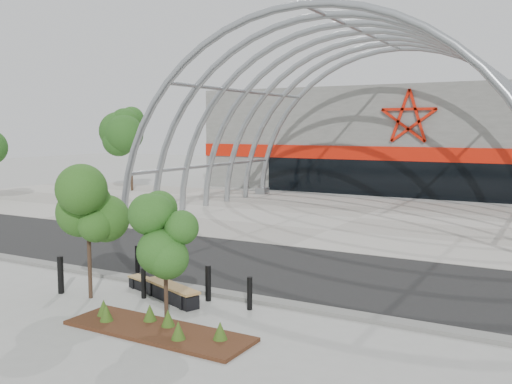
% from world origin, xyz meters
% --- Properties ---
extents(ground, '(140.00, 140.00, 0.00)m').
position_xyz_m(ground, '(0.00, 0.00, 0.00)').
color(ground, '#999994').
rests_on(ground, ground).
extents(road, '(140.00, 7.00, 0.02)m').
position_xyz_m(road, '(0.00, 3.50, 0.01)').
color(road, black).
rests_on(road, ground).
extents(forecourt, '(60.00, 17.00, 0.04)m').
position_xyz_m(forecourt, '(0.00, 15.50, 0.02)').
color(forecourt, '#9E988E').
rests_on(forecourt, ground).
extents(kerb, '(60.00, 0.50, 0.12)m').
position_xyz_m(kerb, '(0.00, -0.25, 0.06)').
color(kerb, '#63635F').
rests_on(kerb, ground).
extents(arena_building, '(34.00, 15.24, 8.00)m').
position_xyz_m(arena_building, '(0.00, 33.45, 3.99)').
color(arena_building, slate).
rests_on(arena_building, ground).
extents(vault_canopy, '(20.80, 15.80, 20.36)m').
position_xyz_m(vault_canopy, '(0.00, 15.50, 0.02)').
color(vault_canopy, '#93999D').
rests_on(vault_canopy, ground).
extents(planting_bed, '(4.90, 1.58, 0.52)m').
position_xyz_m(planting_bed, '(1.43, -3.58, 0.12)').
color(planting_bed, '#34160E').
rests_on(planting_bed, ground).
extents(street_tree_0, '(1.60, 1.60, 3.66)m').
position_xyz_m(street_tree_0, '(-2.02, -2.31, 2.63)').
color(street_tree_0, black).
rests_on(street_tree_0, ground).
extents(street_tree_1, '(1.32, 1.32, 3.13)m').
position_xyz_m(street_tree_1, '(1.13, -2.80, 2.25)').
color(street_tree_1, '#312017').
rests_on(street_tree_1, ground).
extents(bench_0, '(1.81, 0.86, 0.37)m').
position_xyz_m(bench_0, '(-0.93, -0.99, 0.18)').
color(bench_0, black).
rests_on(bench_0, ground).
extents(bench_1, '(2.31, 1.29, 0.48)m').
position_xyz_m(bench_1, '(0.23, -1.41, 0.23)').
color(bench_1, black).
rests_on(bench_1, ground).
extents(bollard_0, '(0.15, 0.15, 0.96)m').
position_xyz_m(bollard_0, '(-2.74, 0.58, 0.48)').
color(bollard_0, black).
rests_on(bollard_0, ground).
extents(bollard_1, '(0.18, 0.18, 1.13)m').
position_xyz_m(bollard_1, '(-3.15, -2.39, 0.56)').
color(bollard_1, black).
rests_on(bollard_1, ground).
extents(bollard_2, '(0.14, 0.14, 0.89)m').
position_xyz_m(bollard_2, '(-0.66, -1.57, 0.45)').
color(bollard_2, black).
rests_on(bollard_2, ground).
extents(bollard_3, '(0.17, 0.17, 1.03)m').
position_xyz_m(bollard_3, '(1.13, -0.87, 0.52)').
color(bollard_3, black).
rests_on(bollard_3, ground).
extents(bollard_4, '(0.15, 0.15, 0.91)m').
position_xyz_m(bollard_4, '(2.57, -0.99, 0.45)').
color(bollard_4, black).
rests_on(bollard_4, ground).
extents(bg_tree_0, '(3.00, 3.00, 6.45)m').
position_xyz_m(bg_tree_0, '(-20.00, 20.00, 4.64)').
color(bg_tree_0, black).
rests_on(bg_tree_0, ground).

